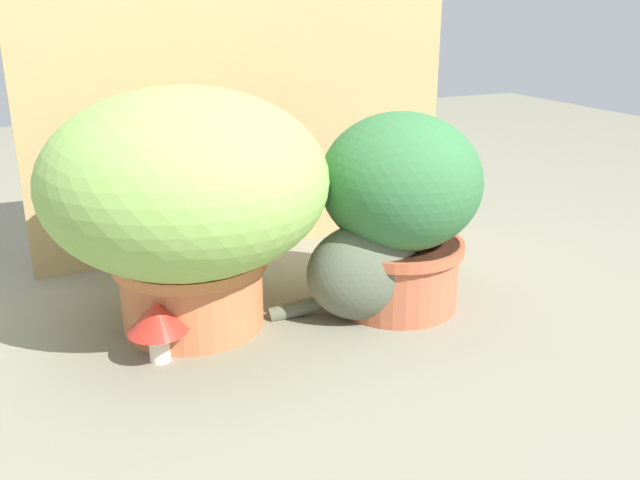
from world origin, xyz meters
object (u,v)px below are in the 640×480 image
object	(u,v)px
grass_planter	(186,194)
mushroom_ornament_pink	(172,299)
cat	(372,266)
mushroom_ornament_red	(157,320)
leafy_planter	(400,205)

from	to	relation	value
grass_planter	mushroom_ornament_pink	bearing A→B (deg)	-134.04
cat	mushroom_ornament_red	distance (m)	0.48
leafy_planter	mushroom_ornament_red	xyz separation A→B (m)	(-0.56, -0.04, -0.15)
leafy_planter	mushroom_ornament_pink	bearing A→B (deg)	176.31
mushroom_ornament_pink	mushroom_ornament_red	bearing A→B (deg)	-122.90
cat	mushroom_ornament_pink	distance (m)	0.44
grass_planter	cat	bearing A→B (deg)	-18.73
leafy_planter	mushroom_ornament_pink	world-z (taller)	leafy_planter
leafy_planter	cat	size ratio (longest dim) A/B	1.20
leafy_planter	grass_planter	bearing A→B (deg)	168.34
grass_planter	mushroom_ornament_red	size ratio (longest dim) A/B	4.73
grass_planter	cat	world-z (taller)	grass_planter
mushroom_ornament_red	mushroom_ornament_pink	world-z (taller)	mushroom_ornament_pink
grass_planter	leafy_planter	bearing A→B (deg)	-11.66
leafy_planter	mushroom_ornament_pink	xyz separation A→B (m)	(-0.52, 0.03, -0.15)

